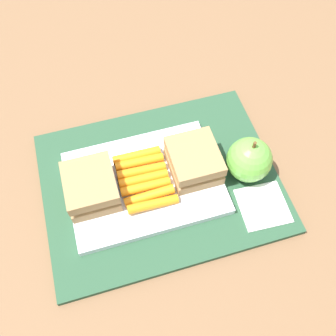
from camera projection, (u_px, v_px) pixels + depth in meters
The scene contains 8 objects.
ground_plane at pixel (160, 183), 0.60m from camera, with size 2.40×2.40×0.00m, color brown.
lunchbag_mat at pixel (160, 182), 0.59m from camera, with size 0.36×0.28×0.01m, color #284C33.
food_tray at pixel (145, 183), 0.58m from camera, with size 0.23×0.17×0.01m, color white.
sandwich_half_left at pixel (91, 187), 0.54m from camera, with size 0.07×0.08×0.04m.
sandwich_half_right at pixel (194, 161), 0.57m from camera, with size 0.07×0.08×0.04m.
carrot_sticks_bundle at pixel (144, 179), 0.57m from camera, with size 0.08×0.10×0.02m.
apple at pixel (249, 160), 0.57m from camera, with size 0.07×0.07×0.08m.
paper_napkin at pixel (263, 206), 0.57m from camera, with size 0.07×0.07×0.00m, color white.
Camera 1 is at (-0.07, -0.27, 0.53)m, focal length 40.54 mm.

